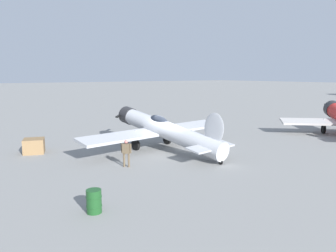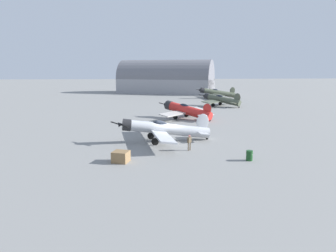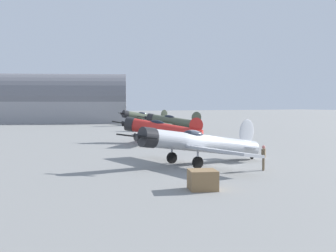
{
  "view_description": "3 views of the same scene",
  "coord_description": "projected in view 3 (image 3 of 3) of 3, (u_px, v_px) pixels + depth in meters",
  "views": [
    {
      "loc": [
        -12.85,
        -18.38,
        5.37
      ],
      "look_at": [
        0.0,
        0.0,
        1.8
      ],
      "focal_mm": 34.83,
      "sensor_mm": 36.0,
      "label": 1
    },
    {
      "loc": [
        -36.18,
        2.83,
        8.41
      ],
      "look_at": [
        0.0,
        0.0,
        1.8
      ],
      "focal_mm": 34.61,
      "sensor_mm": 36.0,
      "label": 2
    },
    {
      "loc": [
        -26.29,
        15.95,
        4.33
      ],
      "look_at": [
        19.79,
        -6.94,
        1.6
      ],
      "focal_mm": 46.31,
      "sensor_mm": 36.0,
      "label": 3
    }
  ],
  "objects": [
    {
      "name": "ground_plane",
      "position": [
        204.0,
        164.0,
        30.82
      ],
      "size": [
        400.0,
        400.0,
        0.0
      ],
      "primitive_type": "plane",
      "color": "gray"
    },
    {
      "name": "airplane_foreground",
      "position": [
        199.0,
        143.0,
        30.46
      ],
      "size": [
        12.35,
        11.47,
        3.19
      ],
      "rotation": [
        0.0,
        0.0,
        7.98
      ],
      "color": "#B7BABF",
      "rests_on": "ground_plane"
    },
    {
      "name": "airplane_mid_apron",
      "position": [
        160.0,
        130.0,
        47.21
      ],
      "size": [
        9.44,
        9.06,
        2.9
      ],
      "rotation": [
        0.0,
        0.0,
        7.13
      ],
      "color": "red",
      "rests_on": "ground_plane"
    },
    {
      "name": "airplane_far_line",
      "position": [
        172.0,
        122.0,
        66.48
      ],
      "size": [
        9.29,
        9.08,
        3.12
      ],
      "rotation": [
        0.0,
        0.0,
        7.1
      ],
      "color": "#4C5442",
      "rests_on": "ground_plane"
    },
    {
      "name": "airplane_outer_stand",
      "position": [
        144.0,
        117.0,
        84.1
      ],
      "size": [
        12.2,
        11.25,
        3.12
      ],
      "rotation": [
        0.0,
        0.0,
        7.93
      ],
      "color": "#4C5442",
      "rests_on": "ground_plane"
    },
    {
      "name": "ground_crew_mechanic",
      "position": [
        264.0,
        155.0,
        27.78
      ],
      "size": [
        0.46,
        0.49,
        1.62
      ],
      "rotation": [
        0.0,
        0.0,
        0.75
      ],
      "color": "brown",
      "rests_on": "ground_plane"
    },
    {
      "name": "equipment_crate",
      "position": [
        203.0,
        180.0,
        21.6
      ],
      "size": [
        1.7,
        1.72,
        0.99
      ],
      "rotation": [
        0.0,
        0.0,
        1.25
      ],
      "color": "olive",
      "rests_on": "ground_plane"
    },
    {
      "name": "distant_hangar",
      "position": [
        58.0,
        105.0,
        95.36
      ],
      "size": [
        22.3,
        32.39,
        12.32
      ],
      "rotation": [
        0.0,
        0.0,
        7.49
      ],
      "color": "#939399",
      "rests_on": "ground_plane"
    }
  ]
}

